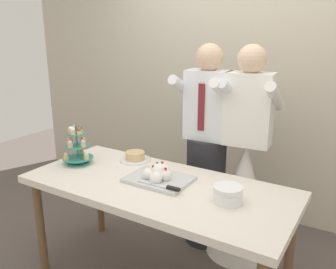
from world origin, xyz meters
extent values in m
cube|color=beige|center=(0.00, 1.42, 1.45)|extent=(5.20, 0.10, 2.90)
cube|color=silver|center=(0.00, 0.00, 0.75)|extent=(1.80, 0.80, 0.05)
cylinder|color=brown|center=(-0.82, -0.32, 0.36)|extent=(0.06, 0.06, 0.72)
cylinder|color=brown|center=(-0.82, 0.32, 0.36)|extent=(0.06, 0.06, 0.72)
cylinder|color=brown|center=(0.82, 0.32, 0.36)|extent=(0.06, 0.06, 0.72)
cylinder|color=teal|center=(-0.72, 0.00, 0.78)|extent=(0.17, 0.17, 0.01)
cylinder|color=teal|center=(-0.72, 0.00, 0.93)|extent=(0.01, 0.01, 0.31)
cylinder|color=teal|center=(-0.72, 0.00, 0.82)|extent=(0.23, 0.23, 0.01)
cylinder|color=#D1B784|center=(-0.63, 0.00, 0.84)|extent=(0.04, 0.04, 0.03)
sphere|color=beige|center=(-0.63, 0.00, 0.86)|extent=(0.04, 0.04, 0.04)
cylinder|color=#D1B784|center=(-0.76, 0.08, 0.84)|extent=(0.04, 0.04, 0.03)
sphere|color=#D6B27A|center=(-0.76, 0.08, 0.86)|extent=(0.04, 0.04, 0.04)
cylinder|color=#D1B784|center=(-0.75, -0.08, 0.84)|extent=(0.04, 0.04, 0.03)
sphere|color=#D6B27A|center=(-0.75, -0.08, 0.86)|extent=(0.04, 0.04, 0.04)
cylinder|color=teal|center=(-0.72, 0.00, 0.92)|extent=(0.18, 0.18, 0.01)
cylinder|color=#D1B784|center=(-0.65, 0.00, 0.93)|extent=(0.04, 0.04, 0.03)
sphere|color=#EAB7C6|center=(-0.65, 0.00, 0.96)|extent=(0.04, 0.04, 0.04)
cylinder|color=#D1B784|center=(-0.71, 0.06, 0.93)|extent=(0.04, 0.04, 0.03)
sphere|color=#D6B27A|center=(-0.71, 0.06, 0.96)|extent=(0.04, 0.04, 0.04)
cylinder|color=#D1B784|center=(-0.78, -0.01, 0.93)|extent=(0.04, 0.04, 0.03)
sphere|color=#D6B27A|center=(-0.78, -0.01, 0.96)|extent=(0.04, 0.04, 0.04)
cylinder|color=#D1B784|center=(-0.72, -0.06, 0.93)|extent=(0.04, 0.04, 0.03)
sphere|color=#EAB7C6|center=(-0.72, -0.06, 0.96)|extent=(0.04, 0.04, 0.04)
cylinder|color=teal|center=(-0.72, 0.00, 1.01)|extent=(0.13, 0.13, 0.01)
cylinder|color=#D1B784|center=(-0.68, -0.01, 1.03)|extent=(0.04, 0.04, 0.03)
sphere|color=brown|center=(-0.68, -0.01, 1.05)|extent=(0.04, 0.04, 0.04)
cylinder|color=#D1B784|center=(-0.71, 0.04, 1.03)|extent=(0.04, 0.04, 0.03)
sphere|color=brown|center=(-0.71, 0.04, 1.05)|extent=(0.04, 0.04, 0.04)
cylinder|color=#D1B784|center=(-0.75, 0.02, 1.03)|extent=(0.04, 0.04, 0.03)
sphere|color=#EAB7C6|center=(-0.75, 0.02, 1.05)|extent=(0.04, 0.04, 0.04)
cylinder|color=#D1B784|center=(-0.74, -0.03, 1.03)|extent=(0.04, 0.04, 0.03)
sphere|color=white|center=(-0.74, -0.03, 1.05)|extent=(0.04, 0.04, 0.04)
cylinder|color=#D1B784|center=(-0.71, -0.04, 1.03)|extent=(0.04, 0.04, 0.03)
sphere|color=white|center=(-0.71, -0.04, 1.05)|extent=(0.04, 0.04, 0.04)
cube|color=silver|center=(-0.01, 0.04, 0.79)|extent=(0.42, 0.31, 0.02)
sphere|color=white|center=(0.04, 0.04, 0.83)|extent=(0.08, 0.08, 0.08)
sphere|color=white|center=(0.00, 0.08, 0.83)|extent=(0.09, 0.09, 0.09)
sphere|color=white|center=(-0.08, 0.09, 0.83)|extent=(0.08, 0.08, 0.08)
sphere|color=white|center=(-0.07, 0.00, 0.83)|extent=(0.08, 0.08, 0.08)
sphere|color=white|center=(0.01, -0.03, 0.83)|extent=(0.09, 0.09, 0.09)
sphere|color=white|center=(-0.01, 0.04, 0.84)|extent=(0.11, 0.11, 0.11)
sphere|color=#2D1938|center=(-0.04, 0.06, 0.89)|extent=(0.02, 0.02, 0.02)
sphere|color=#B21923|center=(0.05, 0.03, 0.88)|extent=(0.02, 0.02, 0.02)
sphere|color=#B21923|center=(-0.04, 0.02, 0.88)|extent=(0.02, 0.02, 0.02)
sphere|color=#2D1938|center=(-0.02, 0.05, 0.89)|extent=(0.02, 0.02, 0.02)
sphere|color=#B21923|center=(-0.03, 0.02, 0.88)|extent=(0.02, 0.02, 0.02)
sphere|color=#B21923|center=(-0.03, 0.11, 0.88)|extent=(0.02, 0.02, 0.02)
cube|color=silver|center=(0.02, -0.07, 0.80)|extent=(0.23, 0.02, 0.00)
cube|color=black|center=(0.17, -0.07, 0.81)|extent=(0.09, 0.03, 0.02)
cylinder|color=white|center=(0.50, 0.00, 0.78)|extent=(0.17, 0.17, 0.01)
cylinder|color=white|center=(0.50, 0.00, 0.79)|extent=(0.17, 0.17, 0.01)
cylinder|color=white|center=(0.50, 0.00, 0.80)|extent=(0.17, 0.17, 0.01)
cylinder|color=white|center=(0.50, 0.00, 0.81)|extent=(0.17, 0.17, 0.01)
cylinder|color=white|center=(0.50, 0.00, 0.82)|extent=(0.17, 0.17, 0.01)
cylinder|color=white|center=(0.50, 0.00, 0.84)|extent=(0.17, 0.17, 0.01)
cylinder|color=white|center=(0.50, 0.01, 0.85)|extent=(0.17, 0.17, 0.01)
cylinder|color=white|center=(0.50, 0.00, 0.86)|extent=(0.17, 0.17, 0.01)
cylinder|color=white|center=(0.50, 0.00, 0.87)|extent=(0.17, 0.17, 0.01)
cylinder|color=white|center=(-0.39, 0.28, 0.78)|extent=(0.24, 0.24, 0.01)
cylinder|color=#D6B27A|center=(-0.39, 0.28, 0.81)|extent=(0.15, 0.15, 0.06)
cylinder|color=#232328|center=(0.04, 0.67, 0.46)|extent=(0.32, 0.32, 0.92)
cube|color=white|center=(0.04, 0.67, 1.19)|extent=(0.35, 0.22, 0.54)
sphere|color=#D8B293|center=(0.04, 0.67, 1.55)|extent=(0.21, 0.21, 0.21)
cylinder|color=white|center=(-0.16, 0.66, 1.30)|extent=(0.10, 0.49, 0.28)
cylinder|color=white|center=(0.22, 0.68, 1.30)|extent=(0.10, 0.49, 0.28)
cube|color=maroon|center=(0.03, 0.57, 1.19)|extent=(0.05, 0.01, 0.36)
cone|color=white|center=(0.36, 0.69, 0.46)|extent=(0.56, 0.56, 0.92)
cube|color=white|center=(0.36, 0.69, 1.19)|extent=(0.36, 0.23, 0.54)
sphere|color=beige|center=(0.36, 0.69, 1.55)|extent=(0.21, 0.21, 0.21)
cylinder|color=white|center=(0.16, 0.67, 1.30)|extent=(0.12, 0.49, 0.28)
cylinder|color=white|center=(0.54, 0.71, 1.30)|extent=(0.12, 0.49, 0.28)
camera|label=1|loc=(1.19, -1.80, 1.74)|focal=37.84mm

